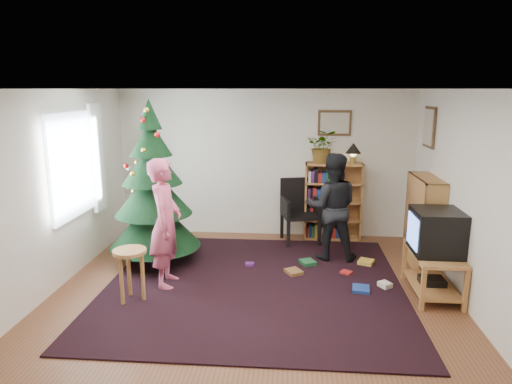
# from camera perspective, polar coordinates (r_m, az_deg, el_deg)

# --- Properties ---
(floor) EXTENTS (5.00, 5.00, 0.00)m
(floor) POSITION_cam_1_polar(r_m,az_deg,el_deg) (5.79, -0.47, -12.82)
(floor) COLOR brown
(floor) RESTS_ON ground
(ceiling) EXTENTS (5.00, 5.00, 0.00)m
(ceiling) POSITION_cam_1_polar(r_m,az_deg,el_deg) (5.22, -0.52, 12.76)
(ceiling) COLOR white
(ceiling) RESTS_ON wall_back
(wall_back) EXTENTS (5.00, 0.02, 2.50)m
(wall_back) POSITION_cam_1_polar(r_m,az_deg,el_deg) (7.82, 1.15, 3.55)
(wall_back) COLOR silver
(wall_back) RESTS_ON floor
(wall_front) EXTENTS (5.00, 0.02, 2.50)m
(wall_front) POSITION_cam_1_polar(r_m,az_deg,el_deg) (3.01, -4.84, -11.79)
(wall_front) COLOR silver
(wall_front) RESTS_ON floor
(wall_left) EXTENTS (0.02, 5.00, 2.50)m
(wall_left) POSITION_cam_1_polar(r_m,az_deg,el_deg) (6.12, -24.51, -0.20)
(wall_left) COLOR silver
(wall_left) RESTS_ON floor
(wall_right) EXTENTS (0.02, 5.00, 2.50)m
(wall_right) POSITION_cam_1_polar(r_m,az_deg,el_deg) (5.72, 25.31, -1.10)
(wall_right) COLOR silver
(wall_right) RESTS_ON floor
(rug) EXTENTS (3.80, 3.60, 0.02)m
(rug) POSITION_cam_1_polar(r_m,az_deg,el_deg) (6.06, -0.21, -11.52)
(rug) COLOR black
(rug) RESTS_ON floor
(window_pane) EXTENTS (0.04, 1.20, 1.40)m
(window_pane) POSITION_cam_1_polar(r_m,az_deg,el_deg) (6.58, -21.99, 3.09)
(window_pane) COLOR silver
(window_pane) RESTS_ON wall_left
(curtain) EXTENTS (0.06, 0.35, 1.60)m
(curtain) POSITION_cam_1_polar(r_m,az_deg,el_deg) (7.19, -19.24, 4.05)
(curtain) COLOR white
(curtain) RESTS_ON wall_left
(picture_back) EXTENTS (0.55, 0.03, 0.42)m
(picture_back) POSITION_cam_1_polar(r_m,az_deg,el_deg) (7.73, 9.80, 8.49)
(picture_back) COLOR #4C3319
(picture_back) RESTS_ON wall_back
(picture_right) EXTENTS (0.03, 0.50, 0.60)m
(picture_right) POSITION_cam_1_polar(r_m,az_deg,el_deg) (7.26, 20.87, 7.59)
(picture_right) COLOR #4C3319
(picture_right) RESTS_ON wall_right
(christmas_tree) EXTENTS (1.31, 1.31, 2.38)m
(christmas_tree) POSITION_cam_1_polar(r_m,az_deg,el_deg) (6.69, -12.71, -0.60)
(christmas_tree) COLOR #3F2816
(christmas_tree) RESTS_ON rug
(bookshelf_back) EXTENTS (0.95, 0.30, 1.30)m
(bookshelf_back) POSITION_cam_1_polar(r_m,az_deg,el_deg) (7.79, 9.59, -1.05)
(bookshelf_back) COLOR #B07C3F
(bookshelf_back) RESTS_ON floor
(bookshelf_right) EXTENTS (0.30, 0.95, 1.30)m
(bookshelf_right) POSITION_cam_1_polar(r_m,az_deg,el_deg) (6.91, 20.21, -3.46)
(bookshelf_right) COLOR #B07C3F
(bookshelf_right) RESTS_ON floor
(tv_stand) EXTENTS (0.54, 0.96, 0.55)m
(tv_stand) POSITION_cam_1_polar(r_m,az_deg,el_deg) (6.10, 21.25, -8.99)
(tv_stand) COLOR #B07C3F
(tv_stand) RESTS_ON floor
(crt_tv) EXTENTS (0.56, 0.61, 0.53)m
(crt_tv) POSITION_cam_1_polar(r_m,az_deg,el_deg) (5.95, 21.60, -4.62)
(crt_tv) COLOR black
(crt_tv) RESTS_ON tv_stand
(armchair) EXTENTS (0.69, 0.69, 1.05)m
(armchair) POSITION_cam_1_polar(r_m,az_deg,el_deg) (7.65, 5.57, -1.94)
(armchair) COLOR black
(armchair) RESTS_ON rug
(stool) EXTENTS (0.39, 0.39, 0.65)m
(stool) POSITION_cam_1_polar(r_m,az_deg,el_deg) (5.66, -15.45, -8.37)
(stool) COLOR #B07C3F
(stool) RESTS_ON floor
(person_standing) EXTENTS (0.44, 0.63, 1.67)m
(person_standing) POSITION_cam_1_polar(r_m,az_deg,el_deg) (5.91, -11.26, -3.85)
(person_standing) COLOR #CD5271
(person_standing) RESTS_ON rug
(person_by_chair) EXTENTS (0.80, 0.64, 1.60)m
(person_by_chair) POSITION_cam_1_polar(r_m,az_deg,el_deg) (6.80, 9.46, -1.88)
(person_by_chair) COLOR black
(person_by_chair) RESTS_ON rug
(potted_plant) EXTENTS (0.54, 0.48, 0.55)m
(potted_plant) POSITION_cam_1_polar(r_m,az_deg,el_deg) (7.61, 8.33, 5.65)
(potted_plant) COLOR gray
(potted_plant) RESTS_ON bookshelf_back
(table_lamp) EXTENTS (0.25, 0.25, 0.34)m
(table_lamp) POSITION_cam_1_polar(r_m,az_deg,el_deg) (7.67, 12.07, 5.20)
(table_lamp) COLOR #A57F33
(table_lamp) RESTS_ON bookshelf_back
(floor_clutter) EXTENTS (2.00, 1.12, 0.08)m
(floor_clutter) POSITION_cam_1_polar(r_m,az_deg,el_deg) (6.45, 9.06, -9.84)
(floor_clutter) COLOR #A51E19
(floor_clutter) RESTS_ON rug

